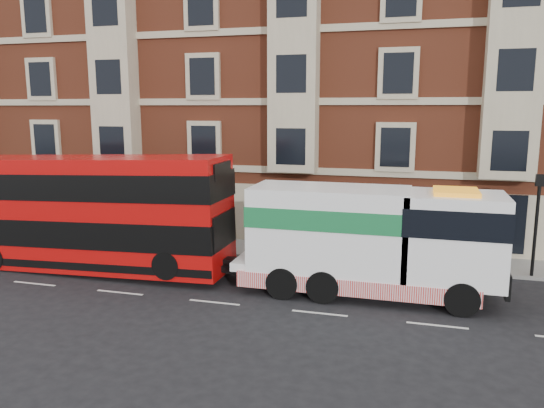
{
  "coord_description": "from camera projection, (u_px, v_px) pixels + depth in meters",
  "views": [
    {
      "loc": [
        7.14,
        -17.61,
        7.21
      ],
      "look_at": [
        1.13,
        4.0,
        3.11
      ],
      "focal_mm": 35.0,
      "sensor_mm": 36.0,
      "label": 1
    }
  ],
  "objects": [
    {
      "name": "pedestrian",
      "position": [
        105.0,
        227.0,
        28.18
      ],
      "size": [
        0.67,
        0.65,
        1.56
      ],
      "primitive_type": "imported",
      "rotation": [
        0.0,
        0.0,
        -0.72
      ],
      "color": "#1B1933",
      "rests_on": "sidewalk"
    },
    {
      "name": "tow_truck",
      "position": [
        366.0,
        239.0,
        20.32
      ],
      "size": [
        10.05,
        2.97,
        4.19
      ],
      "color": "white",
      "rests_on": "ground"
    },
    {
      "name": "double_decker_bus",
      "position": [
        91.0,
        211.0,
        23.42
      ],
      "size": [
        12.55,
        2.88,
        5.08
      ],
      "color": "#C10B0A",
      "rests_on": "ground"
    },
    {
      "name": "sidewalk",
      "position": [
        269.0,
        250.0,
        26.96
      ],
      "size": [
        90.0,
        3.0,
        0.15
      ],
      "primitive_type": "cube",
      "color": "slate",
      "rests_on": "ground"
    },
    {
      "name": "lamp_post_east",
      "position": [
        537.0,
        218.0,
        22.1
      ],
      "size": [
        0.35,
        0.15,
        4.35
      ],
      "color": "black",
      "rests_on": "sidewalk"
    },
    {
      "name": "victorian_terrace",
      "position": [
        310.0,
        60.0,
        32.15
      ],
      "size": [
        45.0,
        12.0,
        20.4
      ],
      "color": "brown",
      "rests_on": "ground"
    },
    {
      "name": "ground",
      "position": [
        215.0,
        302.0,
        19.87
      ],
      "size": [
        120.0,
        120.0,
        0.0
      ],
      "primitive_type": "plane",
      "color": "black",
      "rests_on": "ground"
    },
    {
      "name": "lamp_post_west",
      "position": [
        148.0,
        198.0,
        26.85
      ],
      "size": [
        0.35,
        0.15,
        4.35
      ],
      "color": "black",
      "rests_on": "sidewalk"
    }
  ]
}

